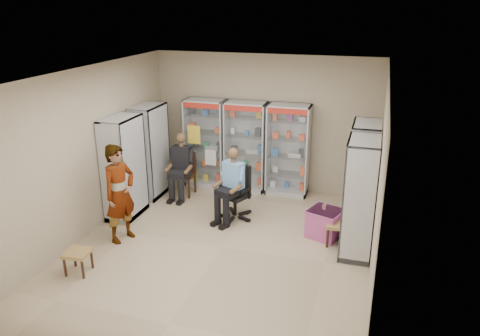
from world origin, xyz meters
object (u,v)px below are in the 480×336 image
(office_chair, at_px, (235,192))
(woven_stool_a, at_px, (337,233))
(cabinet_left_far, at_px, (150,151))
(woven_stool_b, at_px, (78,262))
(cabinet_back_mid, at_px, (246,146))
(seated_shopkeeper, at_px, (234,186))
(standing_man, at_px, (120,193))
(cabinet_back_right, at_px, (288,150))
(cabinet_right_near, at_px, (359,198))
(cabinet_back_left, at_px, (206,143))
(cabinet_left_near, at_px, (124,168))
(wooden_chair, at_px, (184,174))
(pink_trunk, at_px, (325,223))
(cabinet_right_far, at_px, (363,175))

(office_chair, height_order, woven_stool_a, office_chair)
(cabinet_left_far, distance_m, woven_stool_b, 3.32)
(cabinet_back_mid, distance_m, seated_shopkeeper, 1.63)
(standing_man, bearing_deg, cabinet_back_right, -20.61)
(seated_shopkeeper, bearing_deg, cabinet_back_mid, 120.07)
(cabinet_back_mid, xyz_separation_m, cabinet_right_near, (2.58, -2.23, 0.00))
(cabinet_back_mid, bearing_deg, woven_stool_b, -110.56)
(cabinet_back_left, xyz_separation_m, cabinet_left_far, (-0.93, -0.93, 0.00))
(cabinet_left_near, bearing_deg, woven_stool_a, 90.10)
(cabinet_back_mid, height_order, wooden_chair, cabinet_back_mid)
(wooden_chair, relative_size, seated_shopkeeper, 0.69)
(office_chair, relative_size, pink_trunk, 1.99)
(cabinet_back_mid, relative_size, woven_stool_a, 4.90)
(cabinet_left_far, relative_size, woven_stool_b, 5.38)
(cabinet_right_near, relative_size, pink_trunk, 3.69)
(cabinet_left_near, xyz_separation_m, office_chair, (2.10, 0.49, -0.46))
(cabinet_back_mid, xyz_separation_m, wooden_chair, (-1.20, -0.73, -0.53))
(cabinet_back_mid, xyz_separation_m, cabinet_left_far, (-1.88, -0.93, 0.00))
(wooden_chair, xyz_separation_m, seated_shopkeeper, (1.42, -0.86, 0.22))
(cabinet_back_left, distance_m, woven_stool_b, 4.25)
(cabinet_back_left, bearing_deg, seated_shopkeeper, -53.53)
(cabinet_right_far, distance_m, office_chair, 2.44)
(woven_stool_b, distance_m, standing_man, 1.38)
(seated_shopkeeper, distance_m, woven_stool_b, 3.14)
(pink_trunk, bearing_deg, seated_shopkeeper, 172.82)
(cabinet_back_right, distance_m, cabinet_left_near, 3.48)
(cabinet_back_mid, bearing_deg, pink_trunk, -42.05)
(woven_stool_a, distance_m, standing_man, 3.87)
(cabinet_back_right, bearing_deg, cabinet_back_left, 180.00)
(cabinet_back_right, bearing_deg, cabinet_left_far, -161.81)
(cabinet_back_left, relative_size, cabinet_back_right, 1.00)
(cabinet_right_far, relative_size, cabinet_right_near, 1.00)
(cabinet_left_near, distance_m, woven_stool_b, 2.28)
(cabinet_left_near, xyz_separation_m, woven_stool_a, (4.13, 0.01, -0.80))
(cabinet_back_right, xyz_separation_m, cabinet_right_far, (1.63, -1.13, 0.00))
(cabinet_right_near, distance_m, pink_trunk, 1.02)
(woven_stool_a, relative_size, standing_man, 0.23)
(cabinet_back_left, relative_size, cabinet_left_far, 1.00)
(wooden_chair, distance_m, seated_shopkeeper, 1.67)
(cabinet_right_near, bearing_deg, seated_shopkeeper, 74.74)
(cabinet_right_near, xyz_separation_m, seated_shopkeeper, (-2.36, 0.64, -0.31))
(office_chair, xyz_separation_m, standing_man, (-1.66, -1.42, 0.35))
(cabinet_back_left, distance_m, standing_man, 3.00)
(cabinet_right_far, relative_size, cabinet_left_far, 1.00)
(cabinet_right_near, relative_size, wooden_chair, 2.13)
(office_chair, relative_size, seated_shopkeeper, 0.79)
(cabinet_right_far, distance_m, wooden_chair, 3.84)
(woven_stool_a, bearing_deg, woven_stool_b, -150.96)
(seated_shopkeeper, relative_size, pink_trunk, 2.53)
(woven_stool_a, bearing_deg, cabinet_right_far, 69.71)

